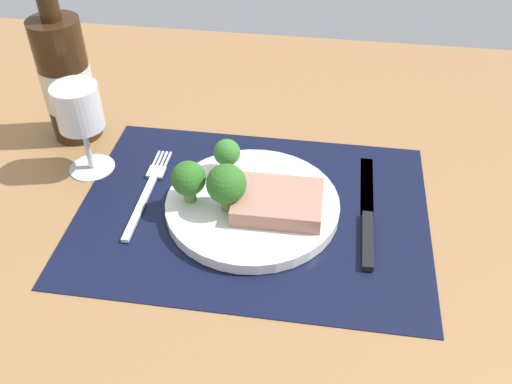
% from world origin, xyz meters
% --- Properties ---
extents(ground_plane, '(1.40, 1.10, 0.03)m').
position_xyz_m(ground_plane, '(0.00, 0.00, -0.01)').
color(ground_plane, '#996D42').
extents(placemat, '(0.47, 0.35, 0.00)m').
position_xyz_m(placemat, '(0.00, 0.00, 0.00)').
color(placemat, black).
rests_on(placemat, ground_plane).
extents(plate, '(0.23, 0.23, 0.02)m').
position_xyz_m(plate, '(0.00, 0.00, 0.01)').
color(plate, white).
rests_on(plate, placemat).
extents(steak, '(0.12, 0.09, 0.02)m').
position_xyz_m(steak, '(0.03, -0.01, 0.03)').
color(steak, tan).
rests_on(steak, plate).
extents(broccoli_near_steak, '(0.04, 0.04, 0.05)m').
position_xyz_m(broccoli_near_steak, '(-0.04, 0.06, 0.05)').
color(broccoli_near_steak, '#5B8942').
rests_on(broccoli_near_steak, plate).
extents(broccoli_front_edge, '(0.05, 0.05, 0.07)m').
position_xyz_m(broccoli_front_edge, '(-0.03, -0.02, 0.06)').
color(broccoli_front_edge, '#5B8942').
rests_on(broccoli_front_edge, plate).
extents(broccoli_back_left, '(0.05, 0.05, 0.06)m').
position_xyz_m(broccoli_back_left, '(-0.08, -0.01, 0.05)').
color(broccoli_back_left, '#5B8942').
rests_on(broccoli_back_left, plate).
extents(fork, '(0.02, 0.19, 0.01)m').
position_xyz_m(fork, '(-0.15, 0.01, 0.01)').
color(fork, silver).
rests_on(fork, placemat).
extents(knife, '(0.02, 0.23, 0.01)m').
position_xyz_m(knife, '(0.15, 0.01, 0.01)').
color(knife, black).
rests_on(knife, placemat).
extents(wine_bottle, '(0.08, 0.08, 0.29)m').
position_xyz_m(wine_bottle, '(-0.30, 0.14, 0.10)').
color(wine_bottle, '#331E0F').
rests_on(wine_bottle, ground_plane).
extents(wine_glass, '(0.07, 0.07, 0.14)m').
position_xyz_m(wine_glass, '(-0.25, 0.06, 0.10)').
color(wine_glass, silver).
rests_on(wine_glass, ground_plane).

